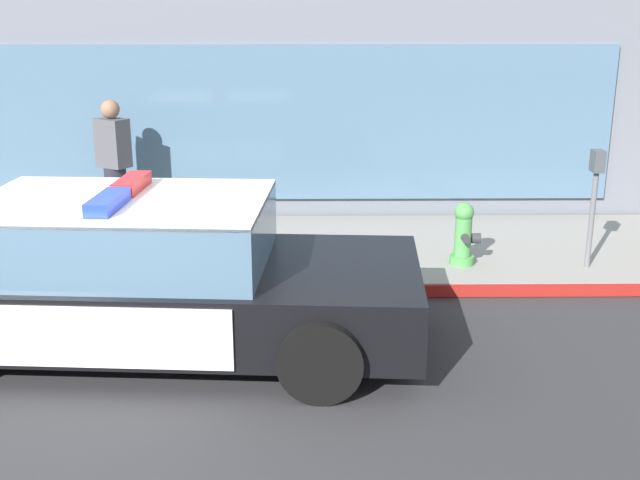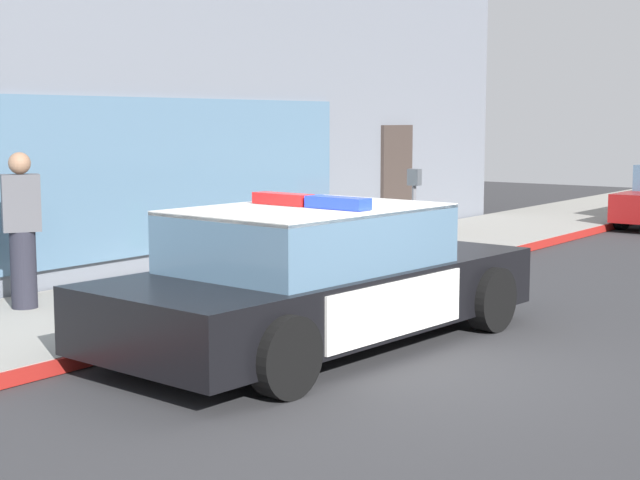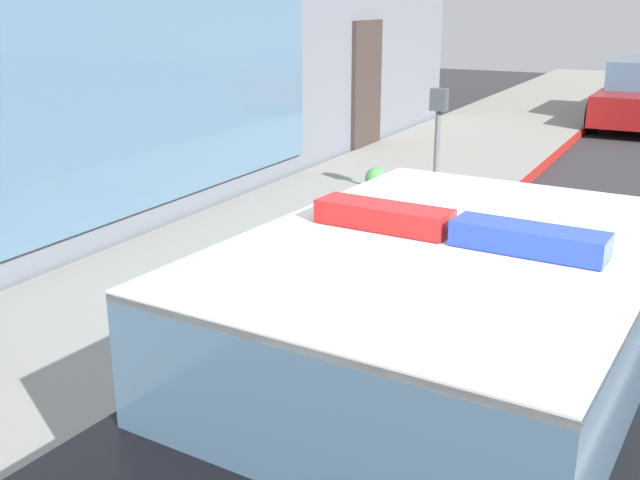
{
  "view_description": "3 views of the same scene",
  "coord_description": "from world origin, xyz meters",
  "px_view_note": "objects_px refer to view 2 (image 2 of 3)",
  "views": [
    {
      "loc": [
        1.96,
        -5.87,
        3.01
      ],
      "look_at": [
        2.06,
        2.19,
        0.56
      ],
      "focal_mm": 43.67,
      "sensor_mm": 36.0,
      "label": 1
    },
    {
      "loc": [
        -7.02,
        -4.8,
        2.22
      ],
      "look_at": [
        2.5,
        2.24,
        0.73
      ],
      "focal_mm": 54.15,
      "sensor_mm": 36.0,
      "label": 2
    },
    {
      "loc": [
        -2.86,
        -0.24,
        2.42
      ],
      "look_at": [
        2.16,
        2.38,
        0.61
      ],
      "focal_mm": 42.54,
      "sensor_mm": 36.0,
      "label": 3
    }
  ],
  "objects_px": {
    "police_cruiser": "(319,277)",
    "parking_meter": "(414,197)",
    "fire_hydrant": "(353,246)",
    "pedestrian_on_sidewalk": "(22,230)"
  },
  "relations": [
    {
      "from": "police_cruiser",
      "to": "parking_meter",
      "type": "xyz_separation_m",
      "value": [
        4.66,
        1.72,
        0.4
      ]
    },
    {
      "from": "fire_hydrant",
      "to": "parking_meter",
      "type": "relative_size",
      "value": 0.54
    },
    {
      "from": "police_cruiser",
      "to": "parking_meter",
      "type": "bearing_deg",
      "value": 24.06
    },
    {
      "from": "police_cruiser",
      "to": "pedestrian_on_sidewalk",
      "type": "xyz_separation_m",
      "value": [
        -1.01,
        3.29,
        0.33
      ]
    },
    {
      "from": "police_cruiser",
      "to": "fire_hydrant",
      "type": "distance_m",
      "value": 3.74
    },
    {
      "from": "police_cruiser",
      "to": "pedestrian_on_sidewalk",
      "type": "distance_m",
      "value": 3.45
    },
    {
      "from": "police_cruiser",
      "to": "parking_meter",
      "type": "relative_size",
      "value": 3.71
    },
    {
      "from": "pedestrian_on_sidewalk",
      "to": "parking_meter",
      "type": "bearing_deg",
      "value": 106.74
    },
    {
      "from": "pedestrian_on_sidewalk",
      "to": "parking_meter",
      "type": "distance_m",
      "value": 5.88
    },
    {
      "from": "fire_hydrant",
      "to": "parking_meter",
      "type": "xyz_separation_m",
      "value": [
        1.4,
        -0.12,
        0.58
      ]
    }
  ]
}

